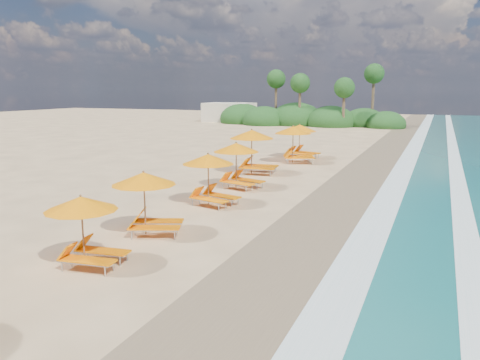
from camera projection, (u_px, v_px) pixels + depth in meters
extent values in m
plane|color=#DBB280|center=(240.00, 208.00, 19.72)|extent=(160.00, 160.00, 0.00)
cube|color=olive|center=(336.00, 218.00, 18.19)|extent=(4.00, 160.00, 0.01)
cube|color=white|center=(376.00, 222.00, 17.61)|extent=(1.20, 160.00, 0.01)
cube|color=white|center=(465.00, 231.00, 16.46)|extent=(0.80, 160.00, 0.01)
cylinder|color=olive|center=(83.00, 232.00, 13.20)|extent=(0.05, 0.05, 1.95)
cone|color=orange|center=(81.00, 203.00, 13.04)|extent=(2.25, 2.25, 0.39)
sphere|color=olive|center=(81.00, 196.00, 13.00)|extent=(0.07, 0.07, 0.07)
cylinder|color=olive|center=(145.00, 204.00, 16.06)|extent=(0.05, 0.05, 2.11)
cone|color=orange|center=(144.00, 178.00, 15.89)|extent=(2.83, 2.83, 0.42)
sphere|color=olive|center=(143.00, 172.00, 15.85)|extent=(0.08, 0.08, 0.08)
cylinder|color=olive|center=(208.00, 180.00, 20.22)|extent=(0.05, 0.05, 2.14)
cone|color=orange|center=(208.00, 159.00, 20.05)|extent=(2.66, 2.66, 0.43)
sphere|color=olive|center=(208.00, 153.00, 20.01)|extent=(0.08, 0.08, 0.08)
cylinder|color=olive|center=(236.00, 166.00, 23.66)|extent=(0.06, 0.06, 2.22)
cone|color=orange|center=(236.00, 147.00, 23.49)|extent=(2.78, 2.78, 0.45)
sphere|color=olive|center=(236.00, 142.00, 23.44)|extent=(0.08, 0.08, 0.08)
cylinder|color=olive|center=(252.00, 152.00, 27.63)|extent=(0.06, 0.06, 2.51)
cone|color=orange|center=(252.00, 134.00, 27.43)|extent=(2.88, 2.88, 0.51)
sphere|color=olive|center=(252.00, 129.00, 27.38)|extent=(0.09, 0.09, 0.09)
cylinder|color=olive|center=(293.00, 145.00, 31.61)|extent=(0.06, 0.06, 2.41)
cone|color=orange|center=(293.00, 130.00, 31.42)|extent=(3.25, 3.25, 0.48)
sphere|color=olive|center=(293.00, 126.00, 31.37)|extent=(0.09, 0.09, 0.09)
cylinder|color=olive|center=(299.00, 142.00, 33.91)|extent=(0.06, 0.06, 2.34)
cone|color=orange|center=(300.00, 128.00, 33.72)|extent=(2.99, 2.99, 0.47)
sphere|color=olive|center=(300.00, 124.00, 33.68)|extent=(0.08, 0.08, 0.08)
ellipsoid|color=#163D14|center=(331.00, 122.00, 62.60)|extent=(6.40, 6.40, 4.16)
ellipsoid|color=#163D14|center=(296.00, 120.00, 65.40)|extent=(7.20, 7.20, 4.68)
ellipsoid|color=#163D14|center=(264.00, 121.00, 65.14)|extent=(6.00, 6.00, 3.90)
ellipsoid|color=#163D14|center=(364.00, 122.00, 62.89)|extent=(5.60, 5.60, 3.64)
ellipsoid|color=#163D14|center=(243.00, 119.00, 68.46)|extent=(6.60, 6.60, 4.29)
ellipsoid|color=#163D14|center=(386.00, 124.00, 59.95)|extent=(5.00, 5.00, 3.25)
cylinder|color=brown|center=(344.00, 108.00, 59.67)|extent=(0.36, 0.36, 5.00)
sphere|color=#163D14|center=(344.00, 88.00, 59.20)|extent=(2.60, 2.60, 2.60)
cylinder|color=brown|center=(300.00, 105.00, 62.81)|extent=(0.36, 0.36, 5.60)
sphere|color=#163D14|center=(300.00, 83.00, 62.28)|extent=(2.60, 2.60, 2.60)
cylinder|color=brown|center=(276.00, 102.00, 66.09)|extent=(0.36, 0.36, 6.20)
sphere|color=#163D14|center=(276.00, 79.00, 65.50)|extent=(2.60, 2.60, 2.60)
cylinder|color=brown|center=(373.00, 100.00, 61.97)|extent=(0.36, 0.36, 6.80)
sphere|color=#163D14|center=(374.00, 74.00, 61.33)|extent=(2.60, 2.60, 2.60)
cube|color=beige|center=(229.00, 112.00, 71.27)|extent=(7.00, 5.00, 2.80)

